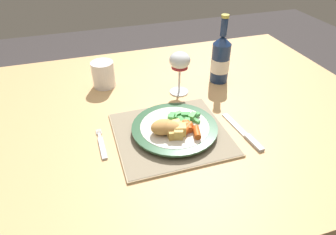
{
  "coord_description": "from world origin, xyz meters",
  "views": [
    {
      "loc": [
        -0.16,
        -0.74,
        1.28
      ],
      "look_at": [
        0.05,
        -0.08,
        0.78
      ],
      "focal_mm": 32.0,
      "sensor_mm": 36.0,
      "label": 1
    }
  ],
  "objects_px": {
    "bottle": "(221,59)",
    "drinking_cup": "(103,74)",
    "dinner_plate": "(175,128)",
    "wine_glass": "(180,63)",
    "table_knife": "(245,134)",
    "dining_table": "(146,135)",
    "fork": "(102,146)"
  },
  "relations": [
    {
      "from": "bottle",
      "to": "drinking_cup",
      "type": "distance_m",
      "value": 0.42
    },
    {
      "from": "bottle",
      "to": "dinner_plate",
      "type": "bearing_deg",
      "value": -135.86
    },
    {
      "from": "wine_glass",
      "to": "drinking_cup",
      "type": "bearing_deg",
      "value": 152.76
    },
    {
      "from": "drinking_cup",
      "to": "bottle",
      "type": "bearing_deg",
      "value": -12.19
    },
    {
      "from": "dinner_plate",
      "to": "drinking_cup",
      "type": "height_order",
      "value": "drinking_cup"
    },
    {
      "from": "drinking_cup",
      "to": "wine_glass",
      "type": "bearing_deg",
      "value": -27.24
    },
    {
      "from": "wine_glass",
      "to": "bottle",
      "type": "relative_size",
      "value": 0.61
    },
    {
      "from": "bottle",
      "to": "table_knife",
      "type": "bearing_deg",
      "value": -101.91
    },
    {
      "from": "dining_table",
      "to": "bottle",
      "type": "bearing_deg",
      "value": 23.7
    },
    {
      "from": "table_knife",
      "to": "bottle",
      "type": "relative_size",
      "value": 0.78
    },
    {
      "from": "dinner_plate",
      "to": "table_knife",
      "type": "relative_size",
      "value": 1.3
    },
    {
      "from": "dining_table",
      "to": "drinking_cup",
      "type": "xyz_separation_m",
      "value": [
        -0.09,
        0.23,
        0.12
      ]
    },
    {
      "from": "dining_table",
      "to": "drinking_cup",
      "type": "relative_size",
      "value": 16.58
    },
    {
      "from": "dinner_plate",
      "to": "drinking_cup",
      "type": "bearing_deg",
      "value": 114.37
    },
    {
      "from": "dining_table",
      "to": "bottle",
      "type": "distance_m",
      "value": 0.38
    },
    {
      "from": "dining_table",
      "to": "dinner_plate",
      "type": "xyz_separation_m",
      "value": [
        0.06,
        -0.11,
        0.09
      ]
    },
    {
      "from": "table_knife",
      "to": "wine_glass",
      "type": "bearing_deg",
      "value": 109.57
    },
    {
      "from": "dining_table",
      "to": "table_knife",
      "type": "bearing_deg",
      "value": -35.87
    },
    {
      "from": "dinner_plate",
      "to": "wine_glass",
      "type": "height_order",
      "value": "wine_glass"
    },
    {
      "from": "fork",
      "to": "drinking_cup",
      "type": "relative_size",
      "value": 1.4
    },
    {
      "from": "wine_glass",
      "to": "bottle",
      "type": "xyz_separation_m",
      "value": [
        0.17,
        0.04,
        -0.03
      ]
    },
    {
      "from": "fork",
      "to": "wine_glass",
      "type": "xyz_separation_m",
      "value": [
        0.29,
        0.21,
        0.11
      ]
    },
    {
      "from": "wine_glass",
      "to": "drinking_cup",
      "type": "height_order",
      "value": "wine_glass"
    },
    {
      "from": "drinking_cup",
      "to": "table_knife",
      "type": "bearing_deg",
      "value": -49.98
    },
    {
      "from": "dining_table",
      "to": "table_knife",
      "type": "height_order",
      "value": "table_knife"
    },
    {
      "from": "drinking_cup",
      "to": "dinner_plate",
      "type": "bearing_deg",
      "value": -65.63
    },
    {
      "from": "fork",
      "to": "table_knife",
      "type": "xyz_separation_m",
      "value": [
        0.39,
        -0.07,
        0.0
      ]
    },
    {
      "from": "dining_table",
      "to": "bottle",
      "type": "xyz_separation_m",
      "value": [
        0.32,
        0.14,
        0.16
      ]
    },
    {
      "from": "dinner_plate",
      "to": "bottle",
      "type": "bearing_deg",
      "value": 44.14
    },
    {
      "from": "table_knife",
      "to": "dining_table",
      "type": "bearing_deg",
      "value": 144.13
    },
    {
      "from": "dinner_plate",
      "to": "wine_glass",
      "type": "xyz_separation_m",
      "value": [
        0.09,
        0.21,
        0.09
      ]
    },
    {
      "from": "dining_table",
      "to": "dinner_plate",
      "type": "distance_m",
      "value": 0.16
    }
  ]
}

